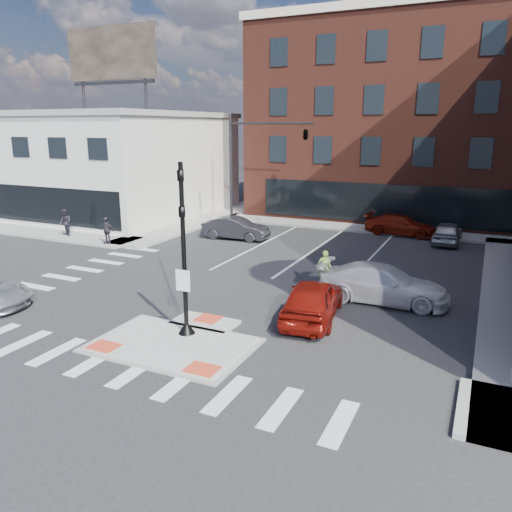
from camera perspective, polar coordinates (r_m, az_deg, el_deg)
The scene contains 18 objects.
ground at distance 17.77m, azimuth -8.61°, elevation -9.51°, with size 120.00×120.00×0.00m, color #28282B.
refuge_island at distance 17.56m, azimuth -9.09°, elevation -9.67°, with size 5.40×4.65×0.13m.
sidewalk_nw at distance 39.33m, azimuth -16.74°, elevation 3.53°, with size 23.50×20.50×0.15m.
sidewalk_n at distance 36.63m, azimuth 14.94°, elevation 2.88°, with size 26.00×3.00×0.15m, color gray.
building_nw at distance 45.76m, azimuth -18.16°, elevation 10.16°, with size 20.40×16.40×14.40m.
building_n at distance 45.81m, azimuth 17.98°, elevation 14.67°, with size 24.40×18.40×15.50m.
building_far_left at distance 66.75m, azimuth 14.05°, elevation 12.29°, with size 10.00×12.00×10.00m, color slate.
building_far_right at distance 67.41m, azimuth 25.59°, elevation 12.20°, with size 12.00×12.00×12.00m, color brown.
signal_pole at distance 17.27m, azimuth -8.18°, elevation -1.88°, with size 0.60×0.60×5.98m.
mast_arm_signal at distance 33.87m, azimuth 3.26°, elevation 12.89°, with size 6.10×2.24×8.00m.
red_sedan at distance 19.22m, azimuth 6.49°, elevation -4.98°, with size 1.89×4.69×1.60m, color maroon.
white_pickup at distance 21.70m, azimuth 14.30°, elevation -3.10°, with size 2.20×5.41×1.57m, color white.
bg_car_dark at distance 32.79m, azimuth -2.34°, elevation 3.19°, with size 1.54×4.41×1.45m, color #27262B.
bg_car_silver at distance 33.80m, azimuth 21.04°, elevation 2.52°, with size 1.66×4.12×1.40m, color #A6A9AD.
bg_car_red at distance 35.42m, azimuth 16.24°, elevation 3.42°, with size 1.95×4.79×1.39m, color maroon.
cyclist at distance 22.15m, azimuth 7.79°, elevation -2.69°, with size 1.04×1.64×2.01m.
pedestrian_a at distance 35.31m, azimuth -20.97°, elevation 3.59°, with size 0.87×0.68×1.80m, color black.
pedestrian_b at distance 32.17m, azimuth -16.72°, elevation 2.82°, with size 0.98×0.41×1.66m, color #2D2831.
Camera 1 is at (9.18, -13.40, 7.21)m, focal length 35.00 mm.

